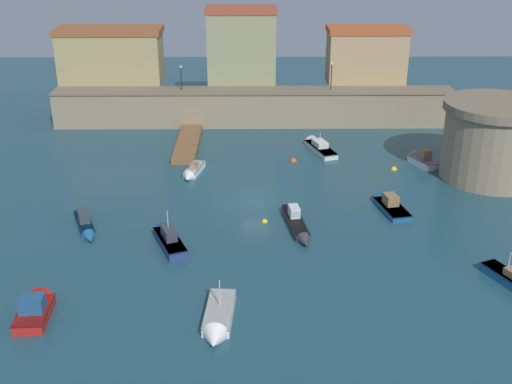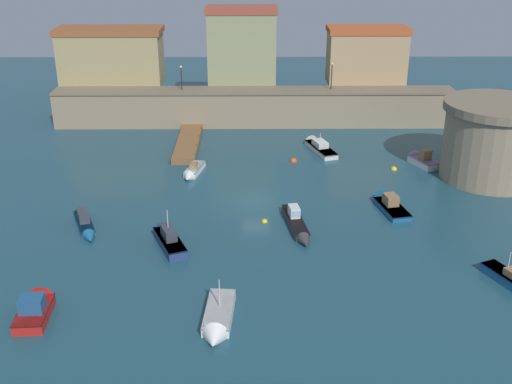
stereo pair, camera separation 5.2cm
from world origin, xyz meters
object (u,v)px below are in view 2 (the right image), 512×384
moored_boat_9 (37,306)px  moored_boat_2 (217,322)px  mooring_buoy_2 (264,222)px  quay_lamp_1 (332,72)px  quay_lamp_0 (181,73)px  moored_boat_1 (167,237)px  moored_boat_5 (317,145)px  moored_boat_8 (387,202)px  mooring_buoy_1 (394,169)px  moored_boat_6 (420,159)px  mooring_buoy_0 (293,161)px  moored_boat_3 (85,225)px  moored_boat_7 (193,171)px  moored_boat_0 (297,225)px  fortress_tower (495,140)px

moored_boat_9 → moored_boat_2: bearing=-100.9°
mooring_buoy_2 → quay_lamp_1: bearing=72.5°
quay_lamp_0 → moored_boat_1: 31.94m
mooring_buoy_2 → moored_boat_5: bearing=71.3°
moored_boat_8 → mooring_buoy_1: moored_boat_8 is taller
moored_boat_6 → mooring_buoy_0: size_ratio=6.34×
moored_boat_5 → mooring_buoy_1: (7.35, -6.41, -0.40)m
moored_boat_3 → mooring_buoy_1: bearing=93.2°
moored_boat_9 → mooring_buoy_0: 33.70m
moored_boat_1 → moored_boat_7: 14.64m
moored_boat_2 → moored_boat_7: bearing=-167.8°
moored_boat_0 → moored_boat_8: moored_boat_0 is taller
quay_lamp_1 → moored_boat_3: bearing=-129.4°
quay_lamp_1 → mooring_buoy_0: bearing=-112.3°
fortress_tower → moored_boat_2: 36.24m
mooring_buoy_1 → moored_boat_1: bearing=-143.6°
fortress_tower → moored_boat_7: bearing=178.1°
moored_boat_1 → moored_boat_9: (-7.42, -9.68, -0.00)m
mooring_buoy_1 → mooring_buoy_2: mooring_buoy_1 is taller
moored_boat_1 → moored_boat_6: size_ratio=1.33×
moored_boat_1 → moored_boat_2: moored_boat_1 is taller
quay_lamp_0 → moored_boat_0: 32.10m
moored_boat_5 → mooring_buoy_1: 9.76m
moored_boat_3 → mooring_buoy_2: bearing=73.0°
moored_boat_8 → mooring_buoy_0: moored_boat_8 is taller
moored_boat_7 → mooring_buoy_1: size_ratio=7.55×
quay_lamp_1 → moored_boat_8: quay_lamp_1 is taller
fortress_tower → quay_lamp_1: (-14.01, 17.70, 2.77)m
moored_boat_9 → mooring_buoy_0: bearing=-36.8°
mooring_buoy_2 → mooring_buoy_1: bearing=41.6°
moored_boat_5 → mooring_buoy_2: size_ratio=13.31×
fortress_tower → mooring_buoy_0: fortress_tower is taller
fortress_tower → quay_lamp_1: quay_lamp_1 is taller
moored_boat_1 → mooring_buoy_0: size_ratio=8.44×
moored_boat_3 → mooring_buoy_1: moored_boat_3 is taller
moored_boat_9 → moored_boat_7: bearing=-21.9°
moored_boat_0 → mooring_buoy_0: size_ratio=10.00×
moored_boat_5 → moored_boat_7: 15.39m
moored_boat_1 → moored_boat_5: 26.41m
moored_boat_1 → moored_boat_8: 20.22m
mooring_buoy_1 → moored_boat_7: bearing=-176.5°
fortress_tower → quay_lamp_0: 36.93m
mooring_buoy_2 → moored_boat_1: bearing=-154.5°
moored_boat_9 → mooring_buoy_1: size_ratio=7.51×
mooring_buoy_1 → mooring_buoy_0: bearing=166.4°
fortress_tower → moored_boat_0: fortress_tower is taller
moored_boat_1 → moored_boat_8: bearing=-92.3°
moored_boat_6 → moored_boat_2: bearing=122.1°
moored_boat_8 → mooring_buoy_0: bearing=22.4°
moored_boat_5 → moored_boat_0: bearing=151.9°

